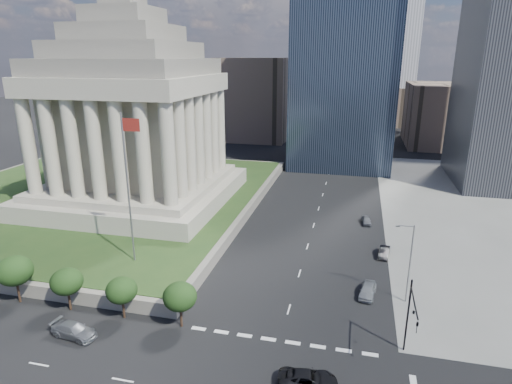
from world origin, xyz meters
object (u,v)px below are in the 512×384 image
(street_lamp_north, at_px, (409,259))
(pickup_truck, at_px, (308,379))
(parked_sedan_near, at_px, (368,290))
(parked_sedan_far, at_px, (366,220))
(traffic_signal_ne, at_px, (411,315))
(parked_sedan_mid, at_px, (384,252))
(suv_grey, at_px, (74,330))
(war_memorial, at_px, (131,97))
(flagpole, at_px, (128,181))

(street_lamp_north, height_order, pickup_truck, street_lamp_north)
(parked_sedan_near, distance_m, parked_sedan_far, 24.75)
(traffic_signal_ne, xyz_separation_m, parked_sedan_mid, (-1.00, 23.51, -4.59))
(parked_sedan_mid, distance_m, parked_sedan_far, 13.05)
(street_lamp_north, relative_size, pickup_truck, 1.88)
(pickup_truck, relative_size, parked_sedan_mid, 1.32)
(parked_sedan_mid, relative_size, parked_sedan_far, 1.08)
(pickup_truck, relative_size, suv_grey, 1.03)
(parked_sedan_mid, xyz_separation_m, parked_sedan_far, (-2.50, 12.81, -0.03))
(war_memorial, distance_m, street_lamp_north, 54.92)
(parked_sedan_near, bearing_deg, suv_grey, -144.18)
(war_memorial, relative_size, pickup_truck, 7.31)
(flagpole, height_order, suv_grey, flagpole)
(flagpole, height_order, parked_sedan_mid, flagpole)
(flagpole, xyz_separation_m, parked_sedan_mid, (33.33, 13.20, -12.45))
(war_memorial, bearing_deg, pickup_truck, -46.59)
(suv_grey, bearing_deg, traffic_signal_ne, -75.17)
(traffic_signal_ne, relative_size, street_lamp_north, 0.80)
(traffic_signal_ne, bearing_deg, parked_sedan_mid, 92.44)
(street_lamp_north, bearing_deg, suv_grey, -156.10)
(parked_sedan_near, bearing_deg, street_lamp_north, 5.02)
(parked_sedan_far, bearing_deg, war_memorial, 176.35)
(flagpole, bearing_deg, traffic_signal_ne, -16.71)
(traffic_signal_ne, bearing_deg, war_memorial, 143.58)
(flagpole, bearing_deg, war_memorial, 116.89)
(traffic_signal_ne, xyz_separation_m, street_lamp_north, (0.83, 11.30, 0.41))
(street_lamp_north, xyz_separation_m, parked_sedan_near, (-4.33, 0.27, -4.89))
(traffic_signal_ne, distance_m, pickup_truck, 11.35)
(parked_sedan_far, bearing_deg, street_lamp_north, -86.51)
(flagpole, height_order, parked_sedan_near, flagpole)
(traffic_signal_ne, distance_m, parked_sedan_far, 36.78)
(suv_grey, height_order, parked_sedan_near, parked_sedan_near)
(war_memorial, xyz_separation_m, suv_grey, (12.66, -38.36, -20.65))
(flagpole, distance_m, street_lamp_north, 35.95)
(parked_sedan_mid, bearing_deg, street_lamp_north, -73.50)
(parked_sedan_far, bearing_deg, parked_sedan_mid, -85.29)
(war_memorial, xyz_separation_m, parked_sedan_mid, (45.50, -10.80, -20.74))
(parked_sedan_near, height_order, parked_sedan_mid, parked_sedan_near)
(traffic_signal_ne, distance_m, street_lamp_north, 11.34)
(pickup_truck, xyz_separation_m, parked_sedan_near, (5.36, 17.05, 0.03))
(pickup_truck, distance_m, suv_grey, 25.02)
(flagpole, xyz_separation_m, parked_sedan_near, (30.83, 1.27, -12.34))
(street_lamp_north, height_order, parked_sedan_mid, street_lamp_north)
(traffic_signal_ne, bearing_deg, pickup_truck, -148.30)
(street_lamp_north, distance_m, suv_grey, 38.24)
(suv_grey, relative_size, parked_sedan_far, 1.39)
(street_lamp_north, xyz_separation_m, parked_sedan_mid, (-1.83, 12.20, -5.00))
(parked_sedan_near, bearing_deg, flagpole, -169.08)
(traffic_signal_ne, bearing_deg, suv_grey, -173.16)
(suv_grey, bearing_deg, parked_sedan_near, -54.75)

